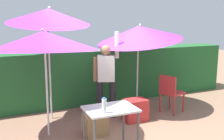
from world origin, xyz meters
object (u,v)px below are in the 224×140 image
cooler_box (135,110)px  crate_cardboard (95,124)px  umbrella_rainbow (139,33)px  umbrella_yellow (48,16)px  chair_plastic (170,91)px  folding_table (110,114)px  person_vendor (106,76)px  umbrella_orange (44,41)px  bottle_water (104,106)px

cooler_box → crate_cardboard: bearing=-163.0°
umbrella_rainbow → umbrella_yellow: 2.06m
crate_cardboard → chair_plastic: bearing=12.2°
cooler_box → folding_table: 1.60m
crate_cardboard → folding_table: size_ratio=0.52×
umbrella_rainbow → person_vendor: umbrella_rainbow is taller
umbrella_orange → bottle_water: (0.62, -1.29, -0.88)m
umbrella_orange → person_vendor: bearing=18.1°
chair_plastic → bottle_water: bottle_water is taller
umbrella_orange → crate_cardboard: size_ratio=4.92×
umbrella_orange → cooler_box: (1.85, 0.01, -1.53)m
chair_plastic → folding_table: bearing=-148.7°
umbrella_yellow → crate_cardboard: size_ratio=5.97×
cooler_box → umbrella_yellow: bearing=151.8°
chair_plastic → folding_table: chair_plastic is taller
person_vendor → umbrella_rainbow: bearing=13.2°
cooler_box → crate_cardboard: 1.06m
cooler_box → chair_plastic: bearing=6.9°
folding_table → bottle_water: 0.32m
folding_table → chair_plastic: bearing=31.3°
person_vendor → folding_table: 1.68m
crate_cardboard → person_vendor: bearing=54.4°
folding_table → umbrella_rainbow: bearing=50.0°
umbrella_orange → crate_cardboard: 1.80m
umbrella_rainbow → cooler_box: size_ratio=4.37×
person_vendor → crate_cardboard: (-0.54, -0.75, -0.74)m
umbrella_orange → person_vendor: umbrella_orange is taller
folding_table → bottle_water: bearing=-135.2°
umbrella_rainbow → chair_plastic: 1.51m
crate_cardboard → cooler_box: bearing=17.0°
umbrella_yellow → crate_cardboard: bearing=-64.2°
person_vendor → crate_cardboard: bearing=-125.6°
umbrella_yellow → person_vendor: size_ratio=1.32×
person_vendor → bottle_water: bearing=-113.4°
umbrella_orange → chair_plastic: size_ratio=2.30×
umbrella_rainbow → person_vendor: size_ratio=1.16×
umbrella_orange → person_vendor: 1.66m
bottle_water → crate_cardboard: bearing=77.8°
umbrella_yellow → chair_plastic: 3.15m
umbrella_rainbow → folding_table: bearing=-130.0°
umbrella_rainbow → crate_cardboard: umbrella_rainbow is taller
chair_plastic → crate_cardboard: chair_plastic is taller
person_vendor → bottle_water: 1.89m
person_vendor → umbrella_orange: bearing=-161.9°
crate_cardboard → bottle_water: 1.22m
umbrella_yellow → bottle_water: umbrella_yellow is taller
umbrella_rainbow → umbrella_yellow: size_ratio=0.87×
crate_cardboard → bottle_water: (-0.21, -0.98, 0.69)m
person_vendor → bottle_water: person_vendor is taller
person_vendor → cooler_box: (0.48, -0.44, -0.70)m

